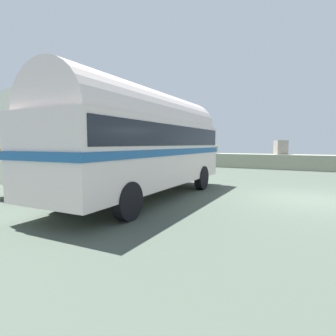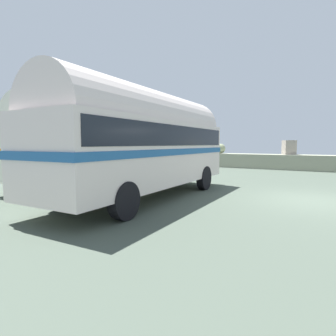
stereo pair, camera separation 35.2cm
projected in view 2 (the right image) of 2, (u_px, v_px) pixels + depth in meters
name	position (u px, v px, depth m)	size (l,w,h in m)	color
ground	(312.00, 201.00, 9.11)	(32.00, 26.00, 0.02)	#455044
breakwater	(326.00, 161.00, 19.08)	(31.36, 1.97, 2.46)	gray
vintage_coach	(146.00, 139.00, 9.44)	(2.73, 8.67, 3.70)	black
second_coach	(98.00, 140.00, 12.87)	(3.23, 8.78, 3.70)	black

